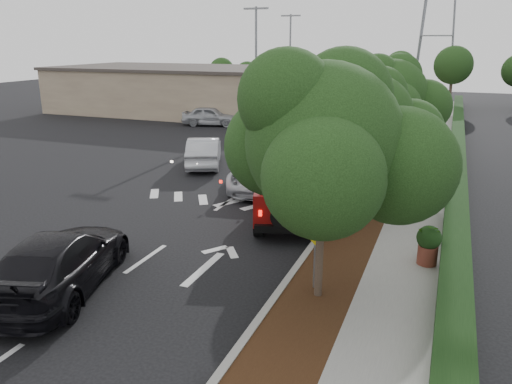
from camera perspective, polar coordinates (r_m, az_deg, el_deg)
The scene contains 19 objects.
ground at distance 15.96m, azimuth -12.47°, elevation -7.45°, with size 120.00×120.00×0.00m, color black.
curb at distance 25.09m, azimuth 12.06°, elevation 1.75°, with size 0.20×70.00×0.15m, color #9E9B93.
planting_strip at distance 24.96m, azimuth 14.31°, elevation 1.48°, with size 1.80×70.00×0.12m, color black.
sidewalk at distance 24.82m, azimuth 18.65°, elevation 1.02°, with size 2.00×70.00×0.12m, color gray.
hedge at distance 24.73m, azimuth 21.95°, elevation 1.44°, with size 0.80×70.00×0.80m, color black.
commercial_building at distance 48.73m, azimuth -8.90°, elevation 11.44°, with size 22.00×12.00×4.00m, color gray.
transmission_tower at distance 60.36m, azimuth 19.30°, elevation 9.82°, with size 7.00×4.00×28.00m, color slate, non-canonical shape.
street_tree_near at distance 13.45m, azimuth 7.05°, elevation -12.01°, with size 3.80×3.80×5.92m, color black, non-canonical shape.
street_tree_mid at distance 19.76m, azimuth 12.18°, elevation -2.62°, with size 3.20×3.20×5.32m, color black, non-canonical shape.
street_tree_far at distance 25.94m, azimuth 14.60°, elevation 1.90°, with size 3.40×3.40×5.62m, color black, non-canonical shape.
light_pole_a at distance 41.28m, azimuth 0.00°, elevation 7.88°, with size 2.00×0.22×9.00m, color slate, non-canonical shape.
light_pole_b at distance 52.82m, azimuth 3.79°, elevation 9.83°, with size 2.00×0.22×9.00m, color slate, non-canonical shape.
red_jeep at distance 18.45m, azimuth 3.41°, elevation 0.24°, with size 3.12×4.79×2.34m.
silver_suv_ahead at distance 22.84m, azimuth 0.56°, elevation 2.50°, with size 2.63×5.70×1.58m, color #B1B4BA.
black_suv_oncoming at distance 14.45m, azimuth -21.53°, elevation -7.38°, with size 2.30×5.65×1.64m, color black.
silver_sedan_oncoming at distance 26.97m, azimuth -5.96°, elevation 4.62°, with size 1.64×4.70×1.55m, color #B4B6BD.
parked_suv at distance 40.10m, azimuth -5.24°, elevation 8.64°, with size 1.79×4.44×1.51m, color #AAACB2.
speed_hump_sign at distance 13.11m, azimuth 6.83°, elevation -5.01°, with size 1.09×0.09×2.32m.
terracotta_planter at distance 15.53m, azimuth 19.14°, elevation -5.32°, with size 0.72×0.72×1.26m.
Camera 1 is at (8.35, -11.97, 6.47)m, focal length 35.00 mm.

